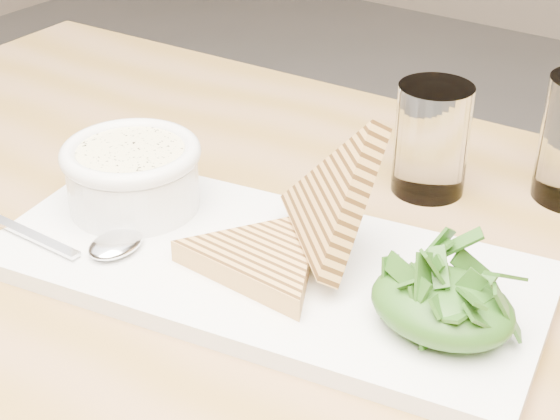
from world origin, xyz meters
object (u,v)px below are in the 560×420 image
Objects in this scene: table_top at (239,292)px; soup_bowl at (133,183)px; platter at (265,267)px; glass_near at (432,139)px.

table_top is 0.13m from soup_bowl.
table_top is 0.04m from platter.
platter is at bearing -0.90° from soup_bowl.
soup_bowl is at bearing 175.02° from table_top.
soup_bowl reaches higher than table_top.
glass_near is (0.18, 0.20, 0.01)m from soup_bowl.
soup_bowl is at bearing 179.10° from platter.
table_top is 2.63× the size of platter.
soup_bowl is at bearing -132.40° from glass_near.
platter is (0.02, 0.01, 0.03)m from table_top.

